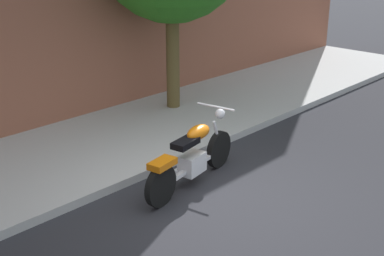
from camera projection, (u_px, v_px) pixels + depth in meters
ground_plane at (211, 198)px, 7.80m from camera, size 60.00×60.00×0.00m
sidewalk at (101, 146)px, 9.55m from camera, size 21.68×3.08×0.14m
motorcycle at (192, 157)px, 8.05m from camera, size 2.27×0.76×1.14m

